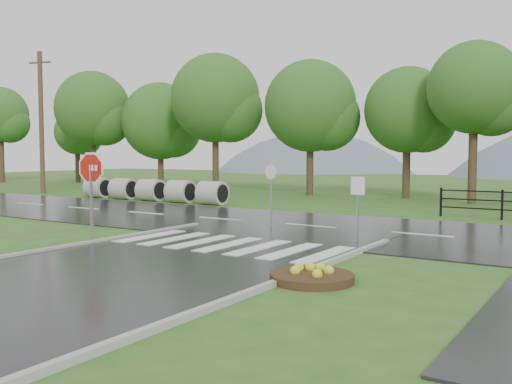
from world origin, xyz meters
The scene contains 11 objects.
ground centered at (0.00, 0.00, 0.00)m, with size 120.00×120.00×0.00m, color #305E1F.
main_road centered at (0.00, 10.00, 0.00)m, with size 90.00×8.00×0.04m, color black.
crosswalk centered at (0.00, 5.00, 0.06)m, with size 6.50×2.80×0.02m.
curb_right centered at (3.55, -4.00, 0.00)m, with size 0.15×24.00×0.12m, color #A3A39B.
treeline centered at (1.00, 24.00, 0.00)m, with size 83.20×5.20×10.00m.
culvert_pipes centered at (-12.36, 15.00, 0.60)m, with size 9.70×1.20×1.20m.
stop_sign centered at (-3.70, 3.29, 1.97)m, with size 1.26×0.18×2.85m.
flower_bed centered at (4.00, 2.32, 0.13)m, with size 1.74×1.74×0.35m.
reg_sign_small centered at (2.80, 7.58, 1.40)m, with size 0.43×0.05×1.95m.
reg_sign_round centered at (-0.93, 8.81, 1.42)m, with size 0.50×0.17×2.24m.
utility_pole_west centered at (-22.30, 15.50, 4.63)m, with size 1.60×0.48×9.10m.
Camera 1 is at (9.30, -8.05, 2.67)m, focal length 40.00 mm.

